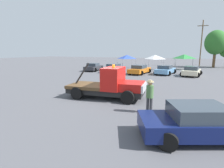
# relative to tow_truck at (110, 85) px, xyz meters

# --- Properties ---
(ground_plane) EXTENTS (160.00, 160.00, 0.00)m
(ground_plane) POSITION_rel_tow_truck_xyz_m (-0.34, -0.04, -0.94)
(ground_plane) COLOR #545459
(tow_truck) EXTENTS (5.69, 2.77, 2.51)m
(tow_truck) POSITION_rel_tow_truck_xyz_m (0.00, 0.00, 0.00)
(tow_truck) COLOR black
(tow_truck) RESTS_ON ground
(foreground_car) EXTENTS (5.16, 3.66, 1.34)m
(foreground_car) POSITION_rel_tow_truck_xyz_m (5.67, -3.95, -0.30)
(foreground_car) COLOR #0F194C
(foreground_car) RESTS_ON ground
(person_near_truck) EXTENTS (0.40, 0.40, 1.81)m
(person_near_truck) POSITION_rel_tow_truck_xyz_m (3.21, -1.90, 0.13)
(person_near_truck) COLOR #38383D
(person_near_truck) RESTS_ON ground
(parked_car_charcoal) EXTENTS (2.76, 4.55, 1.34)m
(parked_car_charcoal) POSITION_rel_tow_truck_xyz_m (-10.04, 15.16, -0.30)
(parked_car_charcoal) COLOR #2D2D33
(parked_car_charcoal) RESTS_ON ground
(parked_car_teal) EXTENTS (2.66, 4.96, 1.34)m
(parked_car_teal) POSITION_rel_tow_truck_xyz_m (-6.08, 14.95, -0.29)
(parked_car_teal) COLOR #196670
(parked_car_teal) RESTS_ON ground
(parked_car_orange) EXTENTS (2.85, 5.04, 1.34)m
(parked_car_orange) POSITION_rel_tow_truck_xyz_m (-1.71, 14.35, -0.29)
(parked_car_orange) COLOR orange
(parked_car_orange) RESTS_ON ground
(parked_car_skyblue) EXTENTS (2.92, 4.63, 1.34)m
(parked_car_skyblue) POSITION_rel_tow_truck_xyz_m (1.88, 15.33, -0.30)
(parked_car_skyblue) COLOR #669ED1
(parked_car_skyblue) RESTS_ON ground
(parked_car_cream) EXTENTS (2.87, 4.54, 1.34)m
(parked_car_cream) POSITION_rel_tow_truck_xyz_m (5.39, 15.03, -0.30)
(parked_car_cream) COLOR beige
(parked_car_cream) RESTS_ON ground
(canopy_tent_blue) EXTENTS (3.04, 3.04, 2.58)m
(canopy_tent_blue) POSITION_rel_tow_truck_xyz_m (-6.70, 22.95, 1.26)
(canopy_tent_blue) COLOR #9E9EA3
(canopy_tent_blue) RESTS_ON ground
(canopy_tent_white) EXTENTS (2.95, 2.95, 2.66)m
(canopy_tent_white) POSITION_rel_tow_truck_xyz_m (-0.89, 22.05, 1.33)
(canopy_tent_white) COLOR #9E9EA3
(canopy_tent_white) RESTS_ON ground
(canopy_tent_green) EXTENTS (3.12, 3.12, 2.78)m
(canopy_tent_green) POSITION_rel_tow_truck_xyz_m (4.08, 23.89, 1.44)
(canopy_tent_green) COLOR #9E9EA3
(canopy_tent_green) RESTS_ON ground
(tree_right) EXTENTS (4.23, 4.23, 7.55)m
(tree_right) POSITION_rel_tow_truck_xyz_m (9.65, 30.70, 4.12)
(tree_right) COLOR brown
(tree_right) RESTS_ON ground
(utility_pole) EXTENTS (2.20, 0.24, 10.06)m
(utility_pole) POSITION_rel_tow_truck_xyz_m (7.15, 33.50, 4.35)
(utility_pole) COLOR brown
(utility_pole) RESTS_ON ground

